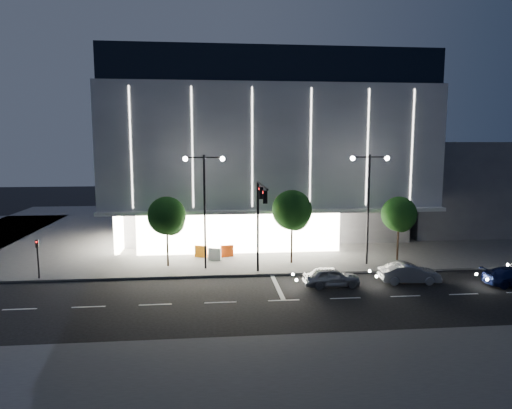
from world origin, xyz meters
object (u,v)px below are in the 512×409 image
object	(u,v)px
street_lamp_east	(369,193)
tree_mid	(292,212)
ped_signal_far	(38,255)
barrier_b	(215,254)
traffic_mast	(260,211)
barrier_c	(227,251)
tree_left	(167,218)
barrier_a	(201,251)
street_lamp_west	(204,195)
car_lead	(331,277)
tree_right	(399,216)
car_second	(409,273)

from	to	relation	value
street_lamp_east	tree_mid	bearing A→B (deg)	170.31
ped_signal_far	barrier_b	xyz separation A→B (m)	(12.74, 3.98, -1.24)
traffic_mast	barrier_c	size ratio (longest dim) A/B	6.43
ped_signal_far	tree_left	size ratio (longest dim) A/B	0.52
tree_mid	barrier_a	xyz separation A→B (m)	(-7.45, 2.60, -3.68)
street_lamp_west	tree_left	xyz separation A→B (m)	(-2.97, 1.02, -1.92)
tree_mid	car_lead	world-z (taller)	tree_mid
ped_signal_far	barrier_c	bearing A→B (deg)	20.13
ped_signal_far	tree_right	size ratio (longest dim) A/B	0.54
tree_mid	street_lamp_west	bearing A→B (deg)	-171.74
street_lamp_west	car_second	xyz separation A→B (m)	(14.45, -4.76, -5.26)
street_lamp_east	barrier_a	xyz separation A→B (m)	(-13.42, 3.62, -5.31)
street_lamp_east	ped_signal_far	distance (m)	25.37
street_lamp_east	tree_left	distance (m)	16.12
street_lamp_east	barrier_a	world-z (taller)	street_lamp_east
traffic_mast	car_second	bearing A→B (deg)	-11.36
car_lead	barrier_a	distance (m)	12.57
car_lead	tree_right	bearing A→B (deg)	-53.07
street_lamp_west	barrier_b	distance (m)	5.90
car_lead	car_second	xyz separation A→B (m)	(5.71, 0.22, 0.02)
barrier_b	street_lamp_west	bearing A→B (deg)	-83.90
car_second	street_lamp_east	bearing A→B (deg)	20.86
street_lamp_east	tree_right	size ratio (longest dim) A/B	1.63
traffic_mast	tree_mid	xyz separation A→B (m)	(3.03, 3.68, -0.69)
car_lead	barrier_c	world-z (taller)	car_lead
tree_left	car_second	world-z (taller)	tree_left
traffic_mast	street_lamp_east	world-z (taller)	street_lamp_east
ped_signal_far	tree_right	distance (m)	28.21
tree_right	car_second	xyz separation A→B (m)	(-1.58, -5.78, -3.19)
car_lead	traffic_mast	bearing A→B (deg)	61.32
tree_right	traffic_mast	bearing A→B (deg)	-162.98
tree_mid	barrier_a	distance (m)	8.70
traffic_mast	barrier_c	distance (m)	7.92
ped_signal_far	traffic_mast	bearing A→B (deg)	-4.15
tree_mid	barrier_c	xyz separation A→B (m)	(-5.22, 2.54, -3.68)
ped_signal_far	tree_left	distance (m)	9.61
car_lead	barrier_b	bearing A→B (deg)	44.40
tree_right	barrier_a	xyz separation A→B (m)	(-16.45, 2.60, -3.23)
barrier_a	barrier_b	world-z (taller)	same
street_lamp_west	barrier_c	distance (m)	6.64
street_lamp_west	tree_right	world-z (taller)	street_lamp_west
barrier_a	barrier_c	size ratio (longest dim) A/B	1.00
barrier_a	car_second	bearing A→B (deg)	-6.12
traffic_mast	tree_left	world-z (taller)	traffic_mast
barrier_c	tree_left	bearing A→B (deg)	-163.35
tree_left	barrier_b	size ratio (longest dim) A/B	5.20
barrier_a	traffic_mast	bearing A→B (deg)	-31.58
tree_right	barrier_b	xyz separation A→B (m)	(-15.28, 1.46, -3.23)
tree_mid	car_second	distance (m)	10.09
car_lead	barrier_c	distance (m)	11.01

